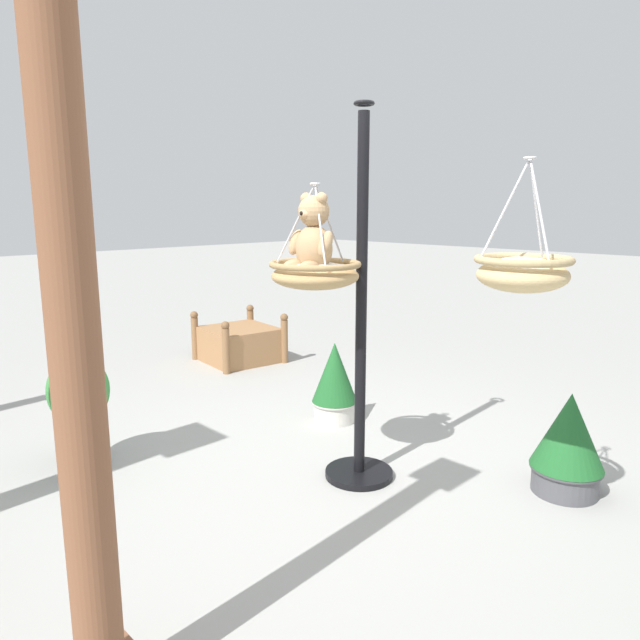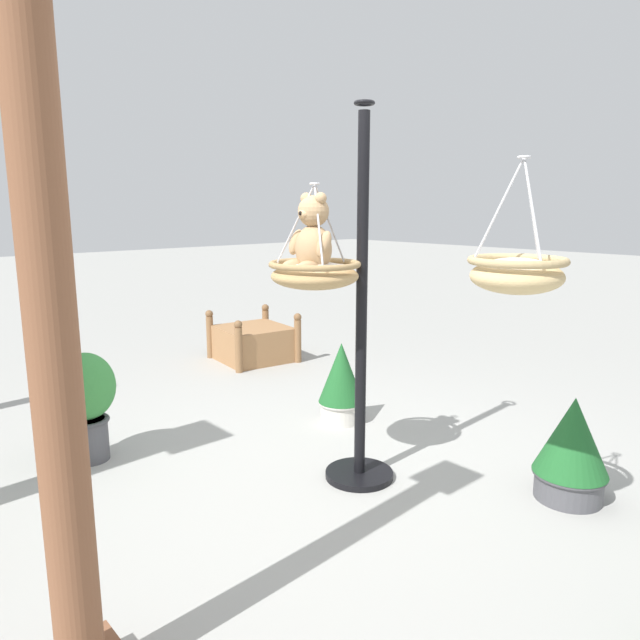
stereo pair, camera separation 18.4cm
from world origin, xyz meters
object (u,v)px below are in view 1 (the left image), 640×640
at_px(teddy_bear, 312,239).
at_px(wooden_planter_box, 239,342).
at_px(hanging_basket_left_high, 523,271).
at_px(display_pole_central, 360,371).
at_px(hanging_basket_with_teddy, 315,273).
at_px(potted_plant_bushy_green, 335,382).
at_px(potted_plant_tall_leafy, 79,403).
at_px(potted_plant_small_succulent, 568,444).
at_px(greenhouse_pillar_far_back, 74,334).

xyz_separation_m(teddy_bear, wooden_planter_box, (2.73, -1.47, -1.33)).
bearing_deg(hanging_basket_left_high, display_pole_central, -4.70).
bearing_deg(teddy_bear, hanging_basket_with_teddy, -90.00).
relative_size(hanging_basket_left_high, wooden_planter_box, 0.67).
distance_m(teddy_bear, potted_plant_bushy_green, 1.64).
height_order(display_pole_central, wooden_planter_box, display_pole_central).
height_order(hanging_basket_with_teddy, potted_plant_tall_leafy, hanging_basket_with_teddy).
bearing_deg(display_pole_central, potted_plant_bushy_green, -36.78).
relative_size(potted_plant_bushy_green, potted_plant_small_succulent, 1.04).
bearing_deg(display_pole_central, potted_plant_tall_leafy, 40.29).
xyz_separation_m(hanging_basket_with_teddy, hanging_basket_left_high, (-1.23, -0.16, 0.09)).
bearing_deg(greenhouse_pillar_far_back, potted_plant_tall_leafy, -21.03).
xyz_separation_m(wooden_planter_box, potted_plant_bushy_green, (-2.07, 0.59, 0.11)).
height_order(greenhouse_pillar_far_back, potted_plant_bushy_green, greenhouse_pillar_far_back).
height_order(display_pole_central, teddy_bear, display_pole_central).
distance_m(hanging_basket_left_high, wooden_planter_box, 4.33).
distance_m(hanging_basket_with_teddy, potted_plant_tall_leafy, 1.83).
relative_size(hanging_basket_left_high, potted_plant_small_succulent, 0.97).
height_order(teddy_bear, wooden_planter_box, teddy_bear).
bearing_deg(hanging_basket_with_teddy, potted_plant_small_succulent, -139.90).
height_order(hanging_basket_left_high, wooden_planter_box, hanging_basket_left_high).
xyz_separation_m(display_pole_central, wooden_planter_box, (2.88, -1.19, -0.50)).
bearing_deg(potted_plant_bushy_green, hanging_basket_left_high, 159.77).
bearing_deg(wooden_planter_box, hanging_basket_with_teddy, 152.17).
relative_size(display_pole_central, potted_plant_bushy_green, 3.54).
height_order(wooden_planter_box, potted_plant_bushy_green, potted_plant_bushy_green).
relative_size(hanging_basket_left_high, greenhouse_pillar_far_back, 0.22).
bearing_deg(display_pole_central, potted_plant_small_succulent, -144.17).
distance_m(potted_plant_bushy_green, potted_plant_small_succulent, 1.85).
distance_m(hanging_basket_with_teddy, hanging_basket_left_high, 1.24).
bearing_deg(greenhouse_pillar_far_back, teddy_bear, -68.10).
relative_size(display_pole_central, wooden_planter_box, 2.54).
height_order(teddy_bear, greenhouse_pillar_far_back, greenhouse_pillar_far_back).
relative_size(hanging_basket_with_teddy, teddy_bear, 1.32).
bearing_deg(hanging_basket_with_teddy, teddy_bear, 90.00).
relative_size(teddy_bear, wooden_planter_box, 0.52).
bearing_deg(hanging_basket_with_teddy, potted_plant_tall_leafy, 36.92).
xyz_separation_m(teddy_bear, hanging_basket_left_high, (-1.23, -0.18, -0.11)).
distance_m(wooden_planter_box, potted_plant_bushy_green, 2.16).
xyz_separation_m(teddy_bear, potted_plant_tall_leafy, (1.28, 0.94, -1.10)).
distance_m(hanging_basket_with_teddy, wooden_planter_box, 3.29).
relative_size(hanging_basket_with_teddy, potted_plant_small_succulent, 0.98).
height_order(wooden_planter_box, potted_plant_small_succulent, potted_plant_small_succulent).
xyz_separation_m(hanging_basket_with_teddy, teddy_bear, (0.00, 0.02, 0.20)).
bearing_deg(potted_plant_tall_leafy, hanging_basket_with_teddy, -143.08).
xyz_separation_m(hanging_basket_with_teddy, wooden_planter_box, (2.73, -1.44, -1.12)).
bearing_deg(potted_plant_tall_leafy, greenhouse_pillar_far_back, 158.97).
bearing_deg(greenhouse_pillar_far_back, hanging_basket_with_teddy, -68.37).
relative_size(hanging_basket_with_teddy, potted_plant_bushy_green, 0.95).
bearing_deg(potted_plant_tall_leafy, potted_plant_bushy_green, -108.67).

